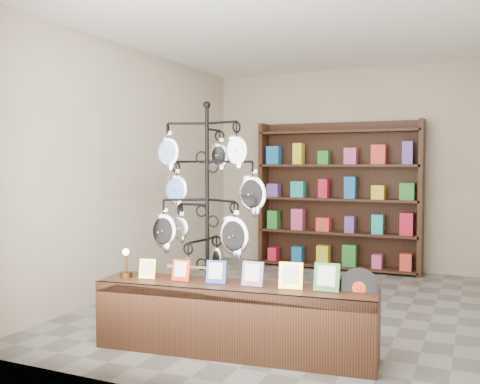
# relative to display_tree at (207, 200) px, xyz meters

# --- Properties ---
(ground) EXTENTS (5.00, 5.00, 0.00)m
(ground) POSITION_rel_display_tree_xyz_m (0.37, 1.20, -1.24)
(ground) COLOR slate
(ground) RESTS_ON ground
(room_envelope) EXTENTS (5.00, 5.00, 5.00)m
(room_envelope) POSITION_rel_display_tree_xyz_m (0.37, 1.20, 0.61)
(room_envelope) COLOR #B6AC92
(room_envelope) RESTS_ON ground
(display_tree) EXTENTS (1.10, 0.95, 2.15)m
(display_tree) POSITION_rel_display_tree_xyz_m (0.00, 0.00, 0.00)
(display_tree) COLOR black
(display_tree) RESTS_ON ground
(front_shelf) EXTENTS (2.38, 0.74, 0.83)m
(front_shelf) POSITION_rel_display_tree_xyz_m (0.45, -0.38, -0.95)
(front_shelf) COLOR black
(front_shelf) RESTS_ON ground
(back_shelving) EXTENTS (2.42, 0.36, 2.20)m
(back_shelving) POSITION_rel_display_tree_xyz_m (0.37, 3.50, -0.21)
(back_shelving) COLOR black
(back_shelving) RESTS_ON ground
(wall_clocks) EXTENTS (0.03, 0.24, 0.84)m
(wall_clocks) POSITION_rel_display_tree_xyz_m (-1.60, 2.00, 0.26)
(wall_clocks) COLOR black
(wall_clocks) RESTS_ON ground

